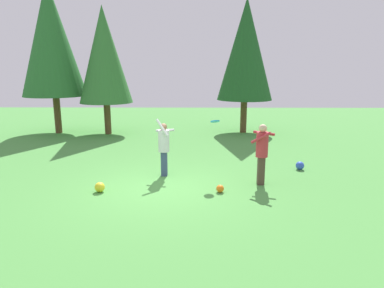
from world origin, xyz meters
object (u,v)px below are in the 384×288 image
object	(u,v)px
ball_blue	(300,166)
tree_left	(104,55)
tree_right	(246,50)
frisbee	(215,121)
person_catcher	(262,149)
ball_yellow	(100,187)
ball_orange	(220,189)
person_thrower	(164,145)
tree_far_left	(51,39)

from	to	relation	value
ball_blue	tree_left	xyz separation A→B (m)	(-7.92, 6.21, 3.75)
tree_right	frisbee	bearing A→B (deg)	-104.02
person_catcher	tree_right	bearing A→B (deg)	-71.95
frisbee	ball_blue	world-z (taller)	frisbee
ball_yellow	tree_left	xyz separation A→B (m)	(-1.90, 8.35, 3.75)
person_catcher	frisbee	xyz separation A→B (m)	(-1.30, 0.53, 0.70)
frisbee	ball_orange	world-z (taller)	frisbee
person_thrower	tree_far_left	xyz separation A→B (m)	(-6.15, 7.12, 3.68)
person_thrower	tree_far_left	world-z (taller)	tree_far_left
person_catcher	tree_left	bearing A→B (deg)	-28.07
tree_far_left	person_thrower	bearing A→B (deg)	-49.21
frisbee	person_thrower	bearing A→B (deg)	170.83
ball_orange	frisbee	bearing A→B (deg)	94.48
person_catcher	frisbee	bearing A→B (deg)	0.00
person_catcher	ball_blue	distance (m)	2.32
person_catcher	tree_far_left	world-z (taller)	tree_far_left
person_thrower	ball_blue	size ratio (longest dim) A/B	6.62
tree_right	tree_far_left	world-z (taller)	tree_far_left
frisbee	ball_blue	size ratio (longest dim) A/B	1.17
person_thrower	ball_blue	world-z (taller)	person_thrower
person_thrower	tree_far_left	size ratio (longest dim) A/B	0.24
person_catcher	ball_orange	bearing A→B (deg)	51.52
ball_orange	ball_yellow	distance (m)	3.24
person_thrower	tree_left	world-z (taller)	tree_left
ball_blue	tree_left	world-z (taller)	tree_left
ball_blue	tree_far_left	xyz separation A→B (m)	(-10.55, 6.45, 4.52)
ball_yellow	person_thrower	bearing A→B (deg)	42.38
frisbee	tree_right	distance (m)	8.22
ball_orange	tree_left	distance (m)	10.50
ball_orange	tree_far_left	distance (m)	12.45
tree_right	ball_orange	bearing A→B (deg)	-101.57
person_catcher	tree_left	xyz separation A→B (m)	(-6.35, 7.66, 2.85)
person_thrower	tree_left	xyz separation A→B (m)	(-3.51, 6.88, 2.91)
person_catcher	frisbee	size ratio (longest dim) A/B	5.46
frisbee	ball_blue	xyz separation A→B (m)	(2.87, 0.92, -1.61)
tree_left	tree_far_left	size ratio (longest dim) A/B	0.84
person_catcher	tree_far_left	size ratio (longest dim) A/B	0.23
person_catcher	ball_blue	world-z (taller)	person_catcher
ball_orange	tree_left	bearing A→B (deg)	121.68
person_catcher	tree_right	xyz separation A→B (m)	(0.60, 8.16, 3.12)
tree_right	person_thrower	bearing A→B (deg)	-115.04
ball_orange	ball_blue	world-z (taller)	ball_blue
tree_right	person_catcher	bearing A→B (deg)	-94.22
ball_yellow	ball_blue	bearing A→B (deg)	19.55
ball_orange	ball_yellow	xyz separation A→B (m)	(-3.24, -0.01, 0.03)
ball_orange	tree_left	xyz separation A→B (m)	(-5.15, 8.34, 3.78)
frisbee	tree_left	distance (m)	9.00
ball_yellow	person_catcher	bearing A→B (deg)	8.75
person_catcher	ball_yellow	size ratio (longest dim) A/B	6.47
tree_left	tree_far_left	xyz separation A→B (m)	(-2.64, 0.24, 0.77)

